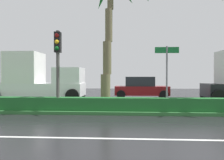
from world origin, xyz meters
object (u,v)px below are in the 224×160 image
at_px(traffic_signal_median_left, 58,55).
at_px(car_in_traffic_leading, 141,88).
at_px(street_name_sign, 167,69).
at_px(box_truck_lead, 38,79).

bearing_deg(traffic_signal_median_left, car_in_traffic_leading, 62.76).
distance_m(street_name_sign, box_truck_lead, 10.02).
relative_size(traffic_signal_median_left, car_in_traffic_leading, 0.87).
height_order(traffic_signal_median_left, street_name_sign, traffic_signal_median_left).
relative_size(box_truck_lead, car_in_traffic_leading, 1.49).
relative_size(traffic_signal_median_left, street_name_sign, 1.25).
bearing_deg(street_name_sign, traffic_signal_median_left, -178.47).
height_order(traffic_signal_median_left, box_truck_lead, traffic_signal_median_left).
height_order(street_name_sign, car_in_traffic_leading, street_name_sign).
xyz_separation_m(street_name_sign, box_truck_lead, (-8.25, 5.65, -0.53)).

